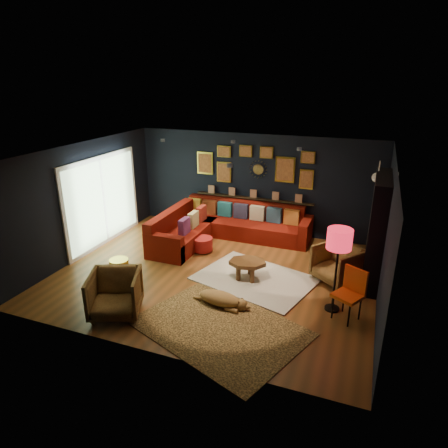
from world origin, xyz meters
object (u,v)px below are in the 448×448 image
(coffee_table, at_px, (247,264))
(orange_chair, at_px, (351,290))
(sectional, at_px, (220,227))
(floor_lamp, at_px, (339,243))
(pouf, at_px, (203,244))
(armchair_left, at_px, (115,292))
(armchair_right, at_px, (338,262))
(gold_stool, at_px, (120,270))
(dog, at_px, (220,296))

(coffee_table, xyz_separation_m, orange_chair, (2.08, -0.68, 0.20))
(sectional, distance_m, floor_lamp, 4.02)
(pouf, distance_m, armchair_left, 3.04)
(floor_lamp, bearing_deg, armchair_right, 92.52)
(coffee_table, bearing_deg, gold_stool, -157.75)
(floor_lamp, bearing_deg, orange_chair, -27.44)
(floor_lamp, xyz_separation_m, dog, (-1.96, -0.60, -1.12))
(pouf, height_order, gold_stool, gold_stool)
(coffee_table, xyz_separation_m, dog, (-0.17, -1.13, -0.15))
(gold_stool, distance_m, orange_chair, 4.53)
(armchair_right, xyz_separation_m, orange_chair, (0.34, -1.29, 0.13))
(sectional, relative_size, dog, 3.02)
(armchair_left, distance_m, floor_lamp, 3.98)
(coffee_table, relative_size, gold_stool, 1.86)
(gold_stool, bearing_deg, dog, -3.37)
(armchair_left, height_order, orange_chair, orange_chair)
(coffee_table, relative_size, orange_chair, 0.97)
(coffee_table, xyz_separation_m, floor_lamp, (1.79, -0.53, 0.97))
(sectional, height_order, armchair_left, armchair_left)
(armchair_left, height_order, armchair_right, armchair_left)
(armchair_left, xyz_separation_m, armchair_right, (3.52, 2.65, -0.02))
(coffee_table, relative_size, dog, 0.80)
(sectional, xyz_separation_m, floor_lamp, (3.11, -2.34, 1.00))
(pouf, xyz_separation_m, armchair_right, (3.17, -0.35, 0.23))
(coffee_table, distance_m, gold_stool, 2.63)
(pouf, xyz_separation_m, dog, (1.27, -2.09, 0.01))
(sectional, xyz_separation_m, pouf, (-0.11, -0.85, -0.14))
(armchair_right, height_order, gold_stool, armchair_right)
(floor_lamp, bearing_deg, armchair_left, -157.01)
(floor_lamp, distance_m, dog, 2.33)
(sectional, bearing_deg, dog, -68.51)
(pouf, bearing_deg, orange_chair, -25.04)
(gold_stool, bearing_deg, orange_chair, 4.00)
(armchair_right, bearing_deg, sectional, -164.57)
(sectional, bearing_deg, armchair_left, -96.74)
(armchair_left, distance_m, gold_stool, 1.25)
(armchair_left, bearing_deg, floor_lamp, -0.43)
(gold_stool, xyz_separation_m, floor_lamp, (4.22, 0.46, 1.08))
(gold_stool, bearing_deg, pouf, 62.99)
(pouf, bearing_deg, armchair_left, -96.62)
(armchair_right, bearing_deg, orange_chair, -38.29)
(coffee_table, bearing_deg, sectional, 126.11)
(floor_lamp, bearing_deg, gold_stool, -173.71)
(sectional, distance_m, gold_stool, 3.02)
(pouf, relative_size, armchair_right, 0.57)
(armchair_right, distance_m, floor_lamp, 1.45)
(coffee_table, height_order, orange_chair, orange_chair)
(gold_stool, bearing_deg, armchair_right, 21.00)
(coffee_table, xyz_separation_m, pouf, (-1.43, 0.96, -0.16))
(coffee_table, distance_m, pouf, 1.73)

